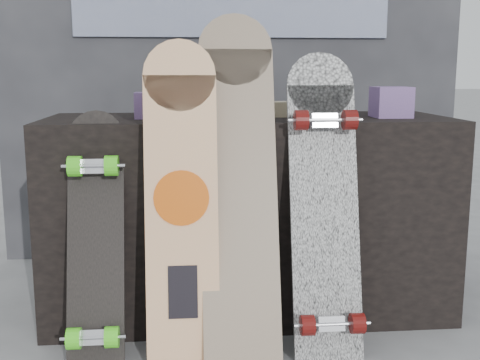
{
  "coord_description": "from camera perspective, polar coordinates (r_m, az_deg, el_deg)",
  "views": [
    {
      "loc": [
        -0.26,
        -1.89,
        0.98
      ],
      "look_at": [
        -0.06,
        0.2,
        0.6
      ],
      "focal_mm": 45.0,
      "sensor_mm": 36.0,
      "label": 1
    }
  ],
  "objects": [
    {
      "name": "longboard_geisha",
      "position": [
        2.03,
        -5.59,
        -1.26
      ],
      "size": [
        0.25,
        0.22,
        1.09
      ],
      "rotation": [
        -0.19,
        0.0,
        0.0
      ],
      "color": "beige",
      "rests_on": "ground"
    },
    {
      "name": "longboard_cascadia",
      "position": [
        2.11,
        8.04,
        -1.8
      ],
      "size": [
        0.24,
        0.34,
        1.05
      ],
      "rotation": [
        -0.25,
        0.0,
        0.0
      ],
      "color": "white",
      "rests_on": "ground"
    },
    {
      "name": "merch_box_small",
      "position": [
        2.47,
        14.13,
        7.17
      ],
      "size": [
        0.14,
        0.14,
        0.12
      ],
      "primitive_type": "cube",
      "color": "#543D7D",
      "rests_on": "vendor_table"
    },
    {
      "name": "merch_box_purple",
      "position": [
        2.37,
        -7.73,
        7.03
      ],
      "size": [
        0.18,
        0.12,
        0.1
      ],
      "primitive_type": "cube",
      "color": "#543D7D",
      "rests_on": "vendor_table"
    },
    {
      "name": "skateboard_dark",
      "position": [
        2.11,
        -13.56,
        -5.05
      ],
      "size": [
        0.19,
        0.33,
        0.85
      ],
      "rotation": [
        -0.3,
        0.0,
        0.0
      ],
      "color": "black",
      "rests_on": "ground"
    },
    {
      "name": "longboard_celtic",
      "position": [
        2.08,
        -0.15,
        0.6
      ],
      "size": [
        0.27,
        0.38,
        1.19
      ],
      "rotation": [
        -0.3,
        0.0,
        0.0
      ],
      "color": "beige",
      "rests_on": "ground"
    },
    {
      "name": "vendor_table",
      "position": [
        2.48,
        0.78,
        -3.27
      ],
      "size": [
        1.6,
        0.6,
        0.8
      ],
      "primitive_type": "cube",
      "color": "black",
      "rests_on": "ground"
    },
    {
      "name": "merch_box_flat",
      "position": [
        2.45,
        5.34,
        6.72
      ],
      "size": [
        0.22,
        0.1,
        0.06
      ],
      "primitive_type": "cube",
      "color": "#D1B78C",
      "rests_on": "vendor_table"
    },
    {
      "name": "booth",
      "position": [
        3.26,
        -0.81,
        12.43
      ],
      "size": [
        2.4,
        0.22,
        2.2
      ],
      "color": "#2E2E33",
      "rests_on": "ground"
    }
  ]
}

